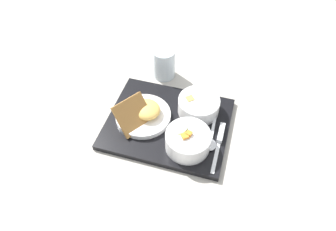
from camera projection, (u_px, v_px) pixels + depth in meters
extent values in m
plane|color=#ADA89E|center=(168.00, 125.00, 0.96)|extent=(4.00, 4.00, 0.00)
cube|color=black|center=(168.00, 123.00, 0.96)|extent=(0.39, 0.32, 0.02)
cylinder|color=white|center=(188.00, 141.00, 0.87)|extent=(0.13, 0.13, 0.06)
torus|color=white|center=(188.00, 135.00, 0.85)|extent=(0.13, 0.13, 0.01)
cylinder|color=#9EC67A|center=(194.00, 145.00, 0.84)|extent=(0.06, 0.06, 0.01)
cylinder|color=#9EC67A|center=(180.00, 129.00, 0.86)|extent=(0.06, 0.06, 0.02)
cylinder|color=#9EC67A|center=(190.00, 146.00, 0.83)|extent=(0.06, 0.06, 0.01)
cylinder|color=#9EC67A|center=(188.00, 143.00, 0.84)|extent=(0.05, 0.05, 0.02)
cube|color=orange|center=(192.00, 139.00, 0.84)|extent=(0.02, 0.02, 0.01)
cube|color=orange|center=(189.00, 134.00, 0.84)|extent=(0.02, 0.02, 0.02)
cube|color=orange|center=(186.00, 134.00, 0.85)|extent=(0.02, 0.02, 0.01)
cube|color=orange|center=(185.00, 137.00, 0.84)|extent=(0.03, 0.03, 0.02)
cylinder|color=white|center=(199.00, 105.00, 0.96)|extent=(0.13, 0.13, 0.05)
torus|color=white|center=(199.00, 101.00, 0.94)|extent=(0.13, 0.13, 0.01)
cylinder|color=olive|center=(199.00, 104.00, 0.95)|extent=(0.11, 0.11, 0.03)
cube|color=tan|center=(202.00, 105.00, 0.93)|extent=(0.02, 0.02, 0.01)
cube|color=tan|center=(190.00, 100.00, 0.95)|extent=(0.03, 0.03, 0.02)
cylinder|color=white|center=(143.00, 116.00, 0.95)|extent=(0.18, 0.18, 0.02)
ellipsoid|color=#EAB756|center=(147.00, 109.00, 0.94)|extent=(0.12, 0.12, 0.04)
cube|color=#A37038|center=(133.00, 115.00, 0.91)|extent=(0.12, 0.13, 0.09)
cube|color=silver|center=(216.00, 157.00, 0.86)|extent=(0.01, 0.11, 0.00)
cube|color=silver|center=(221.00, 132.00, 0.91)|extent=(0.02, 0.07, 0.02)
ellipsoid|color=silver|center=(210.00, 145.00, 0.89)|extent=(0.04, 0.05, 0.01)
cube|color=silver|center=(214.00, 124.00, 0.94)|extent=(0.02, 0.12, 0.01)
cylinder|color=silver|center=(164.00, 63.00, 1.07)|extent=(0.08, 0.08, 0.11)
cylinder|color=silver|center=(164.00, 68.00, 1.09)|extent=(0.07, 0.07, 0.07)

